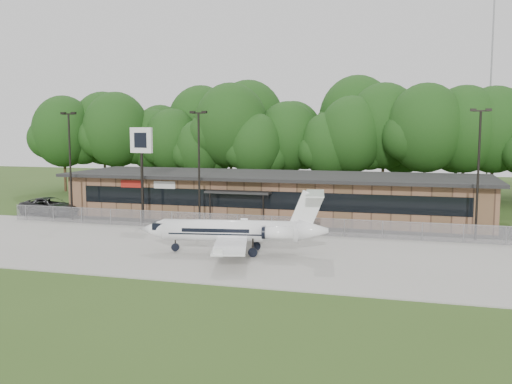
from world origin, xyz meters
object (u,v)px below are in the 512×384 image
(terminal, at_px, (275,195))
(business_jet, at_px, (237,232))
(pole_sign, at_px, (141,150))
(suv, at_px, (50,206))

(terminal, bearing_deg, business_jet, -84.53)
(terminal, distance_m, pole_sign, 13.66)
(business_jet, distance_m, pole_sign, 16.66)
(business_jet, bearing_deg, terminal, 85.95)
(business_jet, height_order, pole_sign, pole_sign)
(suv, bearing_deg, pole_sign, -89.15)
(terminal, relative_size, suv, 6.37)
(suv, bearing_deg, terminal, -66.12)
(suv, distance_m, pole_sign, 12.85)
(terminal, xyz_separation_m, suv, (-22.00, -5.22, -1.28))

